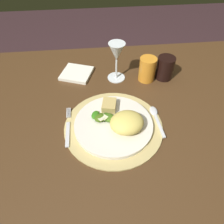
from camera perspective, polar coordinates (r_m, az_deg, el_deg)
ground_plane at (r=1.40m, az=1.70°, el=-21.60°), size 6.00×6.00×0.00m
dining_table at (r=0.89m, az=2.51°, el=-7.89°), size 1.35×0.92×0.75m
placemat at (r=0.70m, az=0.41°, el=-3.91°), size 0.33×0.33×0.01m
dinner_plate at (r=0.70m, az=0.42°, el=-3.39°), size 0.26×0.26×0.01m
pasta_serving at (r=0.66m, az=4.06°, el=-2.86°), size 0.13×0.12×0.05m
salad_greens at (r=0.70m, az=-2.16°, el=-1.42°), size 0.09×0.07×0.02m
bread_piece at (r=0.73m, az=-0.80°, el=1.86°), size 0.06×0.07×0.03m
fork at (r=0.71m, az=-11.97°, el=-4.34°), size 0.01×0.17×0.00m
spoon at (r=0.74m, az=11.78°, el=-1.00°), size 0.03×0.14×0.01m
napkin at (r=0.93m, az=-9.63°, el=10.37°), size 0.15×0.15×0.01m
wine_glass at (r=0.83m, az=1.32°, el=15.55°), size 0.07×0.07×0.16m
amber_tumbler at (r=0.87m, az=9.61°, el=11.46°), size 0.07×0.07×0.10m
dark_tumbler at (r=0.90m, az=14.30°, el=11.62°), size 0.07×0.07×0.09m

